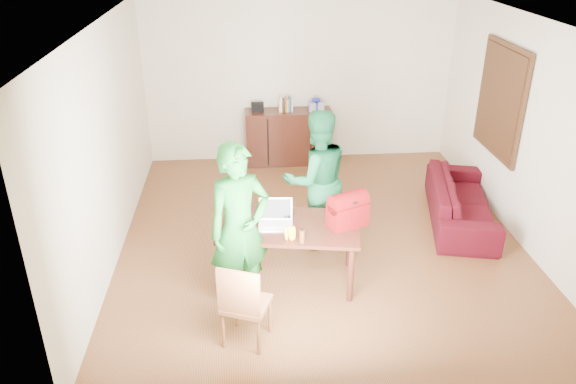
{
  "coord_description": "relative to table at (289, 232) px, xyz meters",
  "views": [
    {
      "loc": [
        -0.92,
        -6.22,
        3.69
      ],
      "look_at": [
        -0.47,
        -0.72,
        1.01
      ],
      "focal_mm": 35.0,
      "sensor_mm": 36.0,
      "label": 1
    }
  ],
  "objects": [
    {
      "name": "room",
      "position": [
        0.48,
        1.05,
        0.69
      ],
      "size": [
        5.2,
        5.7,
        2.9
      ],
      "color": "#492812",
      "rests_on": "ground"
    },
    {
      "name": "table",
      "position": [
        0.0,
        0.0,
        0.0
      ],
      "size": [
        1.62,
        1.08,
        0.71
      ],
      "rotation": [
        0.0,
        0.0,
        -0.16
      ],
      "color": "black",
      "rests_on": "ground"
    },
    {
      "name": "chair",
      "position": [
        -0.5,
        -1.0,
        -0.36
      ],
      "size": [
        0.53,
        0.51,
        0.91
      ],
      "rotation": [
        0.0,
        0.0,
        -0.37
      ],
      "color": "brown",
      "rests_on": "ground"
    },
    {
      "name": "person_near",
      "position": [
        -0.54,
        -0.39,
        0.28
      ],
      "size": [
        0.78,
        0.67,
        1.81
      ],
      "primitive_type": "imported",
      "rotation": [
        0.0,
        0.0,
        0.42
      ],
      "color": "#145D1C",
      "rests_on": "ground"
    },
    {
      "name": "person_far",
      "position": [
        0.39,
        0.79,
        0.25
      ],
      "size": [
        0.98,
        0.84,
        1.75
      ],
      "primitive_type": "imported",
      "rotation": [
        0.0,
        0.0,
        3.38
      ],
      "color": "#135830",
      "rests_on": "ground"
    },
    {
      "name": "laptop",
      "position": [
        -0.15,
        -0.03,
        0.13
      ],
      "size": [
        0.38,
        0.28,
        0.26
      ],
      "rotation": [
        0.0,
        0.0,
        -0.07
      ],
      "color": "white",
      "rests_on": "table"
    },
    {
      "name": "bananas",
      "position": [
        -0.02,
        -0.32,
        0.12
      ],
      "size": [
        0.17,
        0.12,
        0.06
      ],
      "primitive_type": null,
      "rotation": [
        0.0,
        0.0,
        0.1
      ],
      "color": "gold",
      "rests_on": "table"
    },
    {
      "name": "bottle",
      "position": [
        0.1,
        -0.38,
        0.17
      ],
      "size": [
        0.06,
        0.06,
        0.16
      ],
      "primitive_type": "cylinder",
      "rotation": [
        0.0,
        0.0,
        -0.09
      ],
      "color": "#5A3214",
      "rests_on": "table"
    },
    {
      "name": "red_bag",
      "position": [
        0.62,
        -0.05,
        0.24
      ],
      "size": [
        0.48,
        0.39,
        0.31
      ],
      "primitive_type": "cube",
      "rotation": [
        0.0,
        0.0,
        0.43
      ],
      "color": "#6B070C",
      "rests_on": "table"
    },
    {
      "name": "sofa",
      "position": [
        2.42,
        1.22,
        -0.33
      ],
      "size": [
        1.19,
        2.09,
        0.57
      ],
      "primitive_type": "imported",
      "rotation": [
        0.0,
        0.0,
        1.35
      ],
      "color": "#3F0816",
      "rests_on": "ground"
    }
  ]
}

